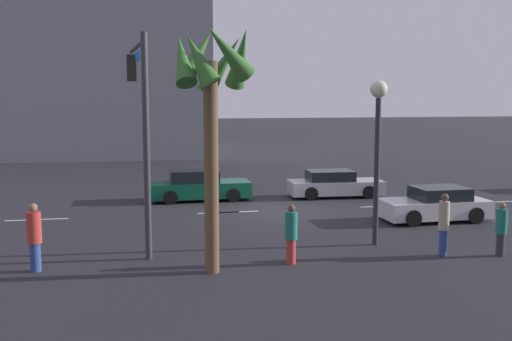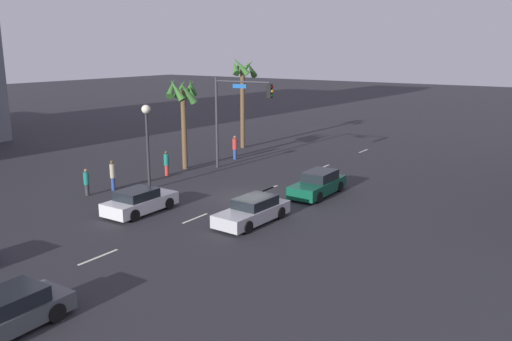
% 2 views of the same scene
% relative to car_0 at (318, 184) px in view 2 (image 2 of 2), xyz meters
% --- Properties ---
extents(ground_plane, '(220.00, 220.00, 0.00)m').
position_rel_car_0_xyz_m(ground_plane, '(-3.10, 3.21, -0.66)').
color(ground_plane, '#28282D').
extents(lane_stripe_1, '(2.10, 0.14, 0.01)m').
position_rel_car_0_xyz_m(lane_stripe_1, '(-14.18, 3.21, -0.66)').
color(lane_stripe_1, silver).
rests_on(lane_stripe_1, ground_plane).
extents(lane_stripe_2, '(1.94, 0.14, 0.01)m').
position_rel_car_0_xyz_m(lane_stripe_2, '(-7.82, 3.21, -0.66)').
color(lane_stripe_2, silver).
rests_on(lane_stripe_2, ground_plane).
extents(lane_stripe_3, '(2.19, 0.14, 0.01)m').
position_rel_car_0_xyz_m(lane_stripe_3, '(-1.14, 3.21, -0.66)').
color(lane_stripe_3, silver).
rests_on(lane_stripe_3, ground_plane).
extents(lane_stripe_4, '(1.80, 0.14, 0.01)m').
position_rel_car_0_xyz_m(lane_stripe_4, '(-0.50, 3.21, -0.66)').
color(lane_stripe_4, silver).
rests_on(lane_stripe_4, ground_plane).
extents(lane_stripe_5, '(2.42, 0.14, 0.01)m').
position_rel_car_0_xyz_m(lane_stripe_5, '(6.78, 3.21, -0.66)').
color(lane_stripe_5, silver).
rests_on(lane_stripe_5, ground_plane).
extents(lane_stripe_6, '(1.83, 0.14, 0.01)m').
position_rel_car_0_xyz_m(lane_stripe_6, '(14.74, 3.21, -0.66)').
color(lane_stripe_6, silver).
rests_on(lane_stripe_6, ground_plane).
extents(car_0, '(4.71, 1.90, 1.44)m').
position_rel_car_0_xyz_m(car_0, '(0.00, 0.00, 0.00)').
color(car_0, '#0F5138').
rests_on(car_0, ground_plane).
extents(car_1, '(4.25, 1.93, 1.28)m').
position_rel_car_0_xyz_m(car_1, '(-19.81, 0.77, -0.07)').
color(car_1, '#474C51').
rests_on(car_1, ground_plane).
extents(car_2, '(4.64, 2.00, 1.30)m').
position_rel_car_0_xyz_m(car_2, '(-6.60, 0.34, -0.06)').
color(car_2, '#B7B7BC').
rests_on(car_2, ground_plane).
extents(car_4, '(4.23, 1.97, 1.33)m').
position_rel_car_0_xyz_m(car_4, '(-8.71, 6.40, -0.04)').
color(car_4, silver).
rests_on(car_4, ground_plane).
extents(traffic_signal, '(0.70, 4.75, 6.72)m').
position_rel_car_0_xyz_m(traffic_signal, '(2.62, 8.33, 3.85)').
color(traffic_signal, '#38383D').
rests_on(traffic_signal, ground_plane).
extents(streetlamp, '(0.56, 0.56, 5.38)m').
position_rel_car_0_xyz_m(streetlamp, '(-4.89, 9.54, 3.17)').
color(streetlamp, '#2D2D33').
rests_on(streetlamp, ground_plane).
extents(pedestrian_0, '(0.50, 0.50, 1.93)m').
position_rel_car_0_xyz_m(pedestrian_0, '(5.61, 10.48, 0.35)').
color(pedestrian_0, '#2D478C').
rests_on(pedestrian_0, ground_plane).
extents(pedestrian_1, '(0.45, 0.45, 1.67)m').
position_rel_car_0_xyz_m(pedestrian_1, '(-8.12, 11.58, 0.22)').
color(pedestrian_1, '#333338').
rests_on(pedestrian_1, ground_plane).
extents(pedestrian_2, '(0.41, 0.41, 1.77)m').
position_rel_car_0_xyz_m(pedestrian_2, '(-1.59, 11.17, 0.26)').
color(pedestrian_2, '#BF3833').
rests_on(pedestrian_2, ground_plane).
extents(pedestrian_3, '(0.44, 0.44, 1.94)m').
position_rel_car_0_xyz_m(pedestrian_3, '(-6.41, 11.21, 0.38)').
color(pedestrian_3, '#2D478C').
rests_on(pedestrian_3, ground_plane).
extents(palm_tree_0, '(2.37, 2.73, 6.79)m').
position_rel_car_0_xyz_m(palm_tree_0, '(0.70, 11.52, 4.52)').
color(palm_tree_0, brown).
rests_on(palm_tree_0, ground_plane).
extents(palm_tree_1, '(2.47, 2.35, 8.18)m').
position_rel_car_0_xyz_m(palm_tree_1, '(10.03, 12.83, 5.28)').
color(palm_tree_1, brown).
rests_on(palm_tree_1, ground_plane).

